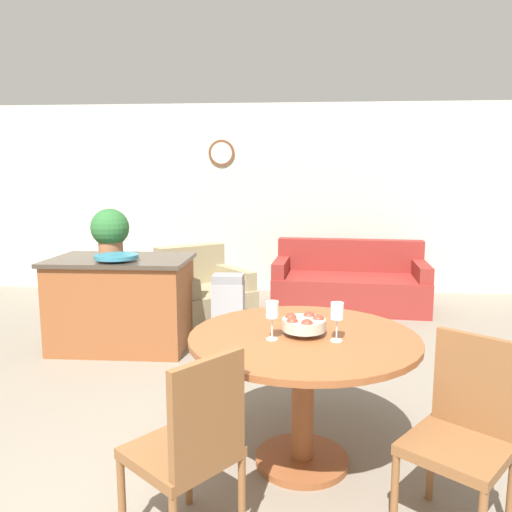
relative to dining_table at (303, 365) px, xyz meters
name	(u,v)px	position (x,y,z in m)	size (l,w,h in m)	color
wall_back	(258,199)	(-0.57, 4.56, 0.75)	(8.00, 0.09, 2.70)	beige
dining_table	(303,365)	(0.00, 0.00, 0.00)	(1.30, 1.30, 0.78)	brown
dining_chair_near_left	(191,443)	(-0.50, -0.73, -0.09)	(0.59, 0.59, 0.93)	brown
dining_chair_near_right	(463,427)	(0.73, -0.50, -0.09)	(0.59, 0.59, 0.93)	brown
fruit_bowl	(304,324)	(0.00, 0.00, 0.24)	(0.25, 0.25, 0.12)	#B7B29E
wine_glass_left	(272,311)	(-0.18, -0.09, 0.34)	(0.07, 0.07, 0.21)	silver
wine_glass_right	(337,313)	(0.17, -0.09, 0.34)	(0.07, 0.07, 0.21)	silver
kitchen_island	(122,302)	(-1.72, 1.93, -0.15)	(1.33, 0.85, 0.89)	brown
teal_bowl	(117,257)	(-1.69, 1.74, 0.33)	(0.40, 0.40, 0.06)	teal
potted_plant	(110,230)	(-1.88, 2.12, 0.54)	(0.38, 0.38, 0.46)	#A36642
trash_bin	(228,309)	(-0.70, 2.16, -0.26)	(0.32, 0.24, 0.69)	#9E9EA3
couch	(349,285)	(0.68, 3.66, -0.31)	(1.99, 1.14, 0.84)	maroon
armchair	(203,297)	(-1.08, 2.86, -0.31)	(1.25, 1.26, 0.86)	#998966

